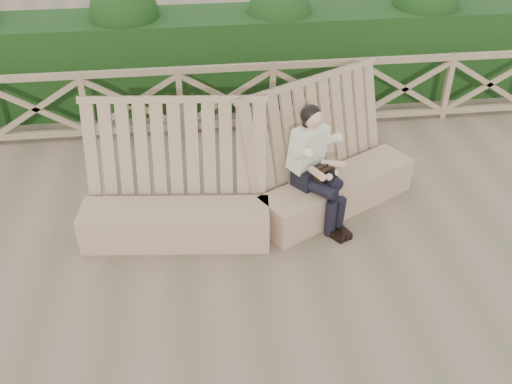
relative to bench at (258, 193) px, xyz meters
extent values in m
plane|color=brown|center=(-0.18, -1.10, -0.40)|extent=(60.00, 60.00, 0.00)
cube|color=#927653|center=(-1.01, -0.28, -0.17)|extent=(2.23, 0.74, 0.47)
cube|color=#927653|center=(-0.98, -0.01, 0.41)|extent=(2.22, 0.69, 1.59)
cube|color=#927653|center=(1.04, 0.13, -0.17)|extent=(2.16, 1.49, 0.47)
cube|color=#927653|center=(0.91, 0.36, 0.41)|extent=(2.13, 1.44, 1.59)
cube|color=black|center=(0.64, 0.03, 0.18)|extent=(0.48, 0.45, 0.24)
cube|color=beige|center=(0.61, 0.08, 0.55)|extent=(0.53, 0.50, 0.57)
sphere|color=tan|center=(0.64, 0.03, 0.96)|extent=(0.32, 0.32, 0.23)
sphere|color=black|center=(0.62, 0.06, 0.98)|extent=(0.35, 0.35, 0.25)
cylinder|color=black|center=(0.69, -0.21, 0.16)|extent=(0.42, 0.50, 0.16)
cylinder|color=black|center=(0.82, -0.09, 0.24)|extent=(0.42, 0.50, 0.18)
cylinder|color=black|center=(0.82, -0.41, -0.17)|extent=(0.18, 0.18, 0.47)
cylinder|color=black|center=(0.94, -0.35, -0.17)|extent=(0.18, 0.18, 0.47)
cube|color=black|center=(0.88, -0.49, -0.36)|extent=(0.23, 0.27, 0.09)
cube|color=black|center=(0.98, -0.44, -0.36)|extent=(0.23, 0.27, 0.09)
cube|color=black|center=(0.77, -0.11, 0.29)|extent=(0.30, 0.27, 0.17)
cube|color=black|center=(0.86, -0.26, 0.36)|extent=(0.12, 0.12, 0.13)
cube|color=#7C6148|center=(-0.18, 2.40, 0.65)|extent=(10.10, 0.07, 0.10)
cube|color=#7C6148|center=(-0.18, 2.40, -0.28)|extent=(10.10, 0.07, 0.10)
cube|color=black|center=(-0.18, 3.60, 0.35)|extent=(12.00, 1.20, 1.50)
camera|label=1|loc=(-0.75, -5.68, 3.94)|focal=40.00mm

